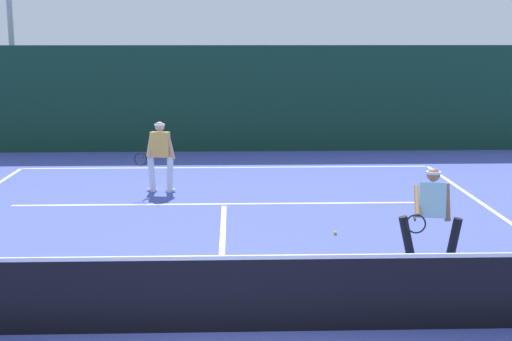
% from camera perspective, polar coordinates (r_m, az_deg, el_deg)
% --- Properties ---
extents(ground_plane, '(80.00, 80.00, 0.00)m').
position_cam_1_polar(ground_plane, '(8.84, -3.04, -12.76)').
color(ground_plane, '#4857B6').
extents(court_line_baseline_far, '(10.94, 0.10, 0.01)m').
position_cam_1_polar(court_line_baseline_far, '(19.20, -2.41, 0.25)').
color(court_line_baseline_far, white).
rests_on(court_line_baseline_far, ground_plane).
extents(court_line_service, '(8.92, 0.10, 0.01)m').
position_cam_1_polar(court_line_service, '(15.10, -2.55, -2.68)').
color(court_line_service, white).
rests_on(court_line_service, ground_plane).
extents(court_line_centre, '(0.10, 6.40, 0.01)m').
position_cam_1_polar(court_line_centre, '(11.84, -2.74, -6.53)').
color(court_line_centre, white).
rests_on(court_line_centre, ground_plane).
extents(tennis_net, '(11.98, 0.09, 1.07)m').
position_cam_1_polar(tennis_net, '(8.65, -3.08, -9.76)').
color(tennis_net, '#1E4723').
rests_on(tennis_net, ground_plane).
extents(player_near, '(1.00, 0.88, 1.55)m').
position_cam_1_polar(player_near, '(11.27, 13.84, -3.31)').
color(player_near, black).
rests_on(player_near, ground_plane).
extents(player_far, '(0.87, 0.84, 1.61)m').
position_cam_1_polar(player_far, '(16.22, -7.69, 1.35)').
color(player_far, silver).
rests_on(player_far, ground_plane).
extents(tennis_ball, '(0.07, 0.07, 0.07)m').
position_cam_1_polar(tennis_ball, '(12.90, 6.36, -4.98)').
color(tennis_ball, '#D1E033').
rests_on(tennis_ball, ground_plane).
extents(back_fence_windscreen, '(20.74, 0.12, 3.21)m').
position_cam_1_polar(back_fence_windscreen, '(21.70, -2.38, 5.75)').
color(back_fence_windscreen, '#133726').
rests_on(back_fence_windscreen, ground_plane).
extents(light_pole, '(0.55, 0.44, 7.07)m').
position_cam_1_polar(light_pole, '(24.45, -19.11, 12.23)').
color(light_pole, '#9EA39E').
rests_on(light_pole, ground_plane).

